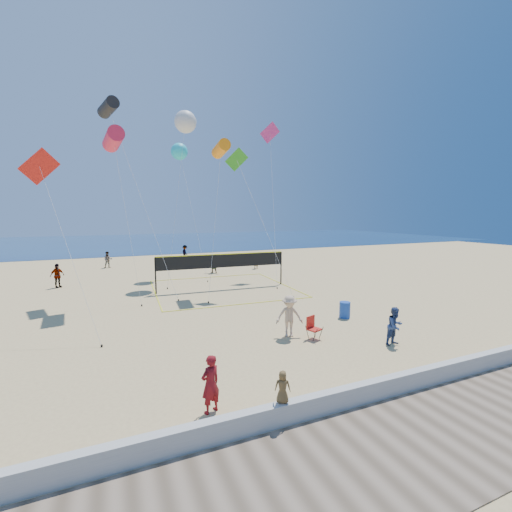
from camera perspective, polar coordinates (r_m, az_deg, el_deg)
name	(u,v)px	position (r m, az deg, el deg)	size (l,w,h in m)	color
ground	(281,368)	(13.09, 4.17, -18.09)	(120.00, 120.00, 0.00)	tan
ocean	(138,242)	(72.90, -19.01, 2.30)	(140.00, 50.00, 0.03)	navy
seawall	(330,401)	(10.68, 12.27, -22.59)	(32.00, 0.30, 0.60)	#BBBBB6
boardwalk	(382,456)	(9.55, 20.21, -28.86)	(32.00, 3.60, 0.03)	#786552
woman	(210,384)	(10.27, -7.60, -20.38)	(0.61, 0.40, 1.67)	maroon
toddler	(283,387)	(9.65, 4.46, -20.92)	(0.42, 0.28, 0.87)	brown
bystander_a	(395,326)	(15.98, 22.16, -10.75)	(0.79, 0.62, 1.63)	navy
bystander_b	(289,316)	(15.82, 5.58, -9.92)	(1.22, 0.70, 1.89)	tan
far_person_0	(57,276)	(29.89, -30.22, -2.86)	(1.07, 0.45, 1.83)	gray
far_person_1	(214,264)	(32.46, -7.05, -1.39)	(1.53, 0.49, 1.65)	gray
far_person_2	(256,261)	(34.80, -0.01, -0.87)	(0.56, 0.37, 1.53)	gray
far_person_3	(108,260)	(38.52, -23.46, -0.57)	(0.82, 0.64, 1.69)	gray
far_person_4	(185,253)	(42.24, -11.75, 0.57)	(1.16, 0.67, 1.80)	gray
camp_chair	(313,326)	(15.78, 9.41, -11.46)	(0.68, 0.79, 1.13)	red
trash_barrel	(345,310)	(19.20, 14.57, -8.67)	(0.57, 0.57, 0.86)	#1942A5
volleyball_net	(222,265)	(25.48, -5.63, -1.44)	(10.22, 10.07, 2.62)	black
kite_0	(113,139)	(23.56, -22.69, 17.52)	(1.78, 3.15, 10.70)	red
kite_1	(108,108)	(26.53, -23.39, 21.75)	(4.28, 5.07, 13.11)	black
kite_2	(221,149)	(25.27, -5.86, 17.33)	(2.49, 4.39, 10.65)	orange
kite_3	(42,174)	(19.22, -32.08, 11.51)	(3.25, 4.08, 8.64)	red
kite_4	(240,167)	(24.55, -2.73, 14.60)	(3.48, 3.89, 10.13)	green
kite_5	(270,139)	(32.09, 2.39, 18.86)	(3.37, 6.49, 13.74)	#D5327A
kite_6	(185,122)	(30.27, -11.68, 21.04)	(3.46, 4.31, 13.84)	silver
kite_7	(179,152)	(32.70, -12.66, 16.62)	(2.14, 5.73, 11.84)	#1FC1D9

